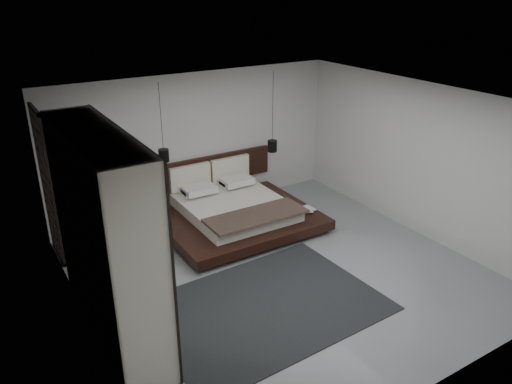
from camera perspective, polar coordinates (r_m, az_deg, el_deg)
floor at (r=8.26m, az=2.76°, el=-9.10°), size 6.00×6.00×0.00m
ceiling at (r=7.18m, az=3.19°, el=10.20°), size 6.00×6.00×0.00m
wall_back at (r=10.07m, az=-6.80°, el=5.58°), size 6.00×0.00×6.00m
wall_front at (r=5.70m, az=20.58°, el=-10.24°), size 6.00×0.00×6.00m
wall_left at (r=6.55m, az=-19.34°, el=-5.56°), size 0.00×6.00×6.00m
wall_right at (r=9.54m, az=18.01°, el=3.60°), size 0.00×6.00×6.00m
lattice_screen at (r=8.81m, az=-22.73°, el=0.63°), size 0.05×0.90×2.60m
bed at (r=9.65m, az=-2.51°, el=-2.13°), size 2.85×2.42×1.09m
book_lower at (r=9.74m, az=5.44°, el=-2.07°), size 0.22×0.29×0.03m
book_upper at (r=9.69m, az=5.46°, el=-2.03°), size 0.30×0.32×0.02m
pendant_left at (r=9.13m, az=-10.50°, el=4.15°), size 0.19×0.19×1.42m
pendant_right at (r=10.22m, az=1.87°, el=5.30°), size 0.19×0.19×1.64m
wardrobe at (r=6.60m, az=-16.78°, el=-5.07°), size 0.67×2.83×2.78m
rug at (r=7.47m, az=1.05°, el=-12.91°), size 3.38×2.48×0.01m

